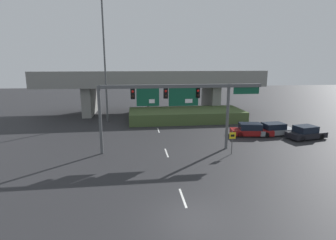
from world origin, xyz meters
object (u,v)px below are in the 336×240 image
object	(u,v)px
signal_gantry	(176,98)
parked_sedan_near_right	(251,130)
parked_sedan_mid_right	(274,129)
parked_sedan_far_right	(306,133)
highway_light_pole_near	(105,58)
speed_limit_sign	(232,140)

from	to	relation	value
signal_gantry	parked_sedan_near_right	xyz separation A→B (m)	(9.46, 4.11, -4.42)
signal_gantry	parked_sedan_mid_right	size ratio (longest dim) A/B	3.21
signal_gantry	parked_sedan_far_right	distance (m)	15.79
parked_sedan_far_right	signal_gantry	bearing A→B (deg)	177.66
highway_light_pole_near	parked_sedan_near_right	bearing A→B (deg)	-29.47
parked_sedan_near_right	parked_sedan_mid_right	size ratio (longest dim) A/B	1.03
signal_gantry	parked_sedan_mid_right	bearing A→B (deg)	18.51
signal_gantry	parked_sedan_far_right	xyz separation A→B (m)	(14.99, 2.22, -4.43)
parked_sedan_far_right	parked_sedan_mid_right	bearing A→B (deg)	133.96
signal_gantry	highway_light_pole_near	world-z (taller)	highway_light_pole_near
highway_light_pole_near	parked_sedan_mid_right	size ratio (longest dim) A/B	3.60
parked_sedan_far_right	highway_light_pole_near	bearing A→B (deg)	142.21
highway_light_pole_near	parked_sedan_far_right	world-z (taller)	highway_light_pole_near
speed_limit_sign	parked_sedan_far_right	xyz separation A→B (m)	(10.01, 3.87, -0.72)
signal_gantry	parked_sedan_far_right	bearing A→B (deg)	8.41
parked_sedan_near_right	parked_sedan_far_right	xyz separation A→B (m)	(5.54, -1.89, -0.00)
signal_gantry	speed_limit_sign	size ratio (longest dim) A/B	7.12
speed_limit_sign	parked_sedan_mid_right	distance (m)	9.36
speed_limit_sign	parked_sedan_far_right	size ratio (longest dim) A/B	0.47
parked_sedan_mid_right	parked_sedan_far_right	world-z (taller)	parked_sedan_far_right
highway_light_pole_near	parked_sedan_far_right	size ratio (longest dim) A/B	3.77
speed_limit_sign	parked_sedan_mid_right	xyz separation A→B (m)	(7.32, 5.78, -0.74)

